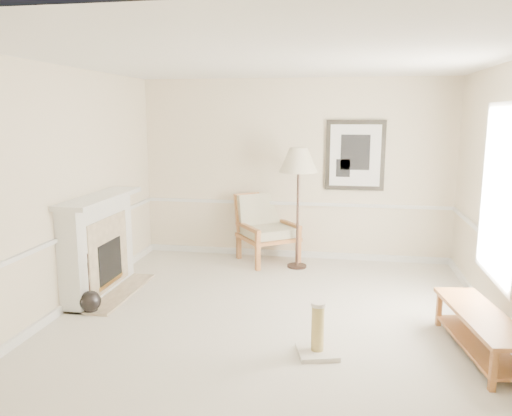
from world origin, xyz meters
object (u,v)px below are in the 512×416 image
(floor_lamp, at_px, (298,163))
(bench, at_px, (481,327))
(floor_vase, at_px, (90,302))
(scratching_post, at_px, (317,338))
(armchair, at_px, (265,225))

(floor_lamp, height_order, bench, floor_lamp)
(floor_vase, relative_size, scratching_post, 1.37)
(floor_vase, distance_m, floor_lamp, 3.50)
(floor_lamp, distance_m, scratching_post, 3.20)
(floor_vase, relative_size, armchair, 0.63)
(armchair, distance_m, floor_lamp, 1.22)
(floor_vase, xyz_separation_m, scratching_post, (2.72, -0.59, 0.03))
(armchair, xyz_separation_m, floor_lamp, (0.56, -0.33, 1.03))
(bench, bearing_deg, scratching_post, -169.78)
(armchair, bearing_deg, floor_lamp, -66.23)
(floor_lamp, xyz_separation_m, scratching_post, (0.46, -2.82, -1.44))
(armchair, bearing_deg, scratching_post, -107.71)
(bench, bearing_deg, floor_lamp, 128.77)
(scratching_post, bearing_deg, armchair, 108.00)
(scratching_post, bearing_deg, floor_vase, 167.79)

